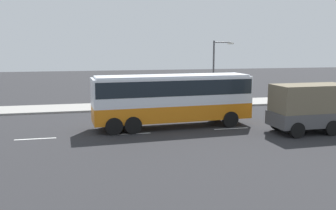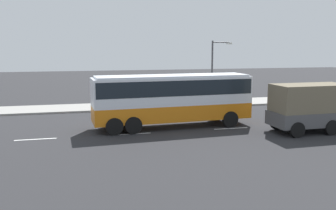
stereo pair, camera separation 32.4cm
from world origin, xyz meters
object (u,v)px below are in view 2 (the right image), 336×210
at_px(cargo_truck, 321,106).
at_px(pedestrian_near_curb, 192,92).
at_px(car_silver_hatch, 320,102).
at_px(coach_bus, 173,95).
at_px(street_lamp, 215,67).

height_order(cargo_truck, pedestrian_near_curb, cargo_truck).
bearing_deg(car_silver_hatch, cargo_truck, -129.26).
distance_m(coach_bus, cargo_truck, 9.66).
relative_size(coach_bus, cargo_truck, 1.51).
xyz_separation_m(coach_bus, street_lamp, (5.95, 7.82, 1.38)).
height_order(cargo_truck, street_lamp, street_lamp).
bearing_deg(coach_bus, cargo_truck, -24.46).
distance_m(cargo_truck, car_silver_hatch, 8.12).
bearing_deg(coach_bus, pedestrian_near_curb, 61.77).
height_order(car_silver_hatch, street_lamp, street_lamp).
bearing_deg(cargo_truck, car_silver_hatch, 52.60).
bearing_deg(pedestrian_near_curb, car_silver_hatch, 104.86).
bearing_deg(street_lamp, car_silver_hatch, -31.30).
distance_m(coach_bus, pedestrian_near_curb, 10.47).
xyz_separation_m(car_silver_hatch, street_lamp, (-7.78, 4.73, 2.83)).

